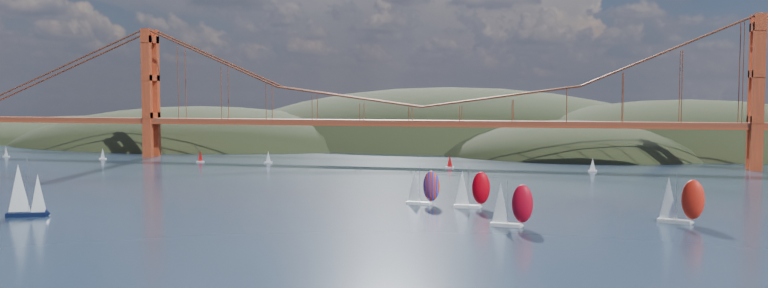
% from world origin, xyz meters
% --- Properties ---
extents(ground, '(1200.00, 1200.00, 0.00)m').
position_xyz_m(ground, '(0.00, 0.00, 0.00)').
color(ground, black).
rests_on(ground, ground).
extents(headlands, '(725.00, 225.00, 96.00)m').
position_xyz_m(headlands, '(44.95, 278.29, -12.46)').
color(headlands, black).
rests_on(headlands, ground).
extents(bridge, '(552.00, 12.00, 55.00)m').
position_xyz_m(bridge, '(-1.75, 180.00, 32.23)').
color(bridge, brown).
rests_on(bridge, ground).
extents(sloop_navy, '(8.78, 6.78, 12.82)m').
position_xyz_m(sloop_navy, '(-57.91, 28.24, 5.66)').
color(sloop_navy, black).
rests_on(sloop_navy, ground).
extents(racer_0, '(8.59, 3.85, 9.73)m').
position_xyz_m(racer_0, '(34.63, 65.08, 4.60)').
color(racer_0, silver).
rests_on(racer_0, ground).
extents(racer_1, '(8.67, 3.88, 9.82)m').
position_xyz_m(racer_1, '(45.79, 41.63, 4.64)').
color(racer_1, silver).
rests_on(racer_1, ground).
extents(racer_2, '(9.37, 5.51, 10.50)m').
position_xyz_m(racer_2, '(79.28, 54.38, 4.96)').
color(racer_2, silver).
rests_on(racer_2, ground).
extents(racer_rwb, '(8.25, 3.46, 9.41)m').
position_xyz_m(racer_rwb, '(22.51, 67.41, 4.45)').
color(racer_rwb, white).
rests_on(racer_rwb, ground).
extents(distant_boat_0, '(3.00, 2.00, 4.70)m').
position_xyz_m(distant_boat_0, '(-179.94, 162.43, 2.41)').
color(distant_boat_0, silver).
rests_on(distant_boat_0, ground).
extents(distant_boat_1, '(3.00, 2.00, 4.70)m').
position_xyz_m(distant_boat_1, '(-132.00, 162.09, 2.41)').
color(distant_boat_1, silver).
rests_on(distant_boat_1, ground).
extents(distant_boat_2, '(3.00, 2.00, 4.70)m').
position_xyz_m(distant_boat_2, '(-86.01, 159.70, 2.41)').
color(distant_boat_2, silver).
rests_on(distant_boat_2, ground).
extents(distant_boat_3, '(3.00, 2.00, 4.70)m').
position_xyz_m(distant_boat_3, '(-58.48, 163.24, 2.41)').
color(distant_boat_3, silver).
rests_on(distant_boat_3, ground).
extents(distant_boat_8, '(3.00, 2.00, 4.70)m').
position_xyz_m(distant_boat_8, '(64.26, 160.21, 2.41)').
color(distant_boat_8, silver).
rests_on(distant_boat_8, ground).
extents(distant_boat_9, '(3.00, 2.00, 4.70)m').
position_xyz_m(distant_boat_9, '(14.00, 160.32, 2.41)').
color(distant_boat_9, silver).
rests_on(distant_boat_9, ground).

